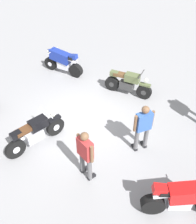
# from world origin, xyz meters

# --- Properties ---
(ground_plane) EXTENTS (40.00, 40.00, 0.00)m
(ground_plane) POSITION_xyz_m (0.00, 0.00, 0.00)
(ground_plane) COLOR gray
(motorcycle_red_sportbike) EXTENTS (1.78, 1.14, 1.14)m
(motorcycle_red_sportbike) POSITION_xyz_m (-3.94, 1.67, 0.59)
(motorcycle_red_sportbike) COLOR black
(motorcycle_red_sportbike) RESTS_ON ground
(motorcycle_olive_vintage) EXTENTS (1.96, 0.70, 1.07)m
(motorcycle_olive_vintage) POSITION_xyz_m (-0.66, -2.28, 0.49)
(motorcycle_olive_vintage) COLOR black
(motorcycle_olive_vintage) RESTS_ON ground
(motorcycle_blue_sportbike) EXTENTS (1.96, 0.70, 1.14)m
(motorcycle_blue_sportbike) POSITION_xyz_m (2.54, -2.32, 0.59)
(motorcycle_blue_sportbike) COLOR black
(motorcycle_blue_sportbike) RESTS_ON ground
(motorcycle_black_cruiser) EXTENTS (0.92, 2.03, 1.09)m
(motorcycle_black_cruiser) POSITION_xyz_m (0.65, 1.70, 0.52)
(motorcycle_black_cruiser) COLOR black
(motorcycle_black_cruiser) RESTS_ON ground
(person_in_red_shirt) EXTENTS (0.64, 0.44, 1.68)m
(person_in_red_shirt) POSITION_xyz_m (-1.34, 1.92, 0.96)
(person_in_red_shirt) COLOR #59595B
(person_in_red_shirt) RESTS_ON ground
(person_in_blue_shirt) EXTENTS (0.52, 0.57, 1.69)m
(person_in_blue_shirt) POSITION_xyz_m (-2.26, 0.20, 0.97)
(person_in_blue_shirt) COLOR #59595B
(person_in_blue_shirt) RESTS_ON ground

